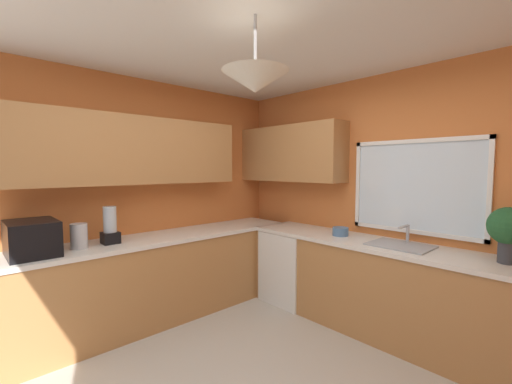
% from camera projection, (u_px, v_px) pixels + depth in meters
% --- Properties ---
extents(room_shell, '(4.04, 3.86, 2.66)m').
position_uv_depth(room_shell, '(264.00, 151.00, 2.74)').
color(room_shell, '#D17238').
rests_on(room_shell, ground_plane).
extents(counter_run_left, '(0.65, 3.47, 0.89)m').
position_uv_depth(counter_run_left, '(150.00, 279.00, 3.46)').
color(counter_run_left, '#AD7542').
rests_on(counter_run_left, ground_plane).
extents(counter_run_back, '(3.13, 0.65, 0.89)m').
position_uv_depth(counter_run_back, '(389.00, 290.00, 3.15)').
color(counter_run_back, '#AD7542').
rests_on(counter_run_back, ground_plane).
extents(dishwasher, '(0.60, 0.60, 0.85)m').
position_uv_depth(dishwasher, '(293.00, 266.00, 4.01)').
color(dishwasher, white).
rests_on(dishwasher, ground_plane).
extents(microwave, '(0.48, 0.36, 0.29)m').
position_uv_depth(microwave, '(32.00, 238.00, 2.73)').
color(microwave, black).
rests_on(microwave, counter_run_left).
extents(kettle, '(0.14, 0.14, 0.23)m').
position_uv_depth(kettle, '(79.00, 236.00, 2.95)').
color(kettle, '#B7B7BC').
rests_on(kettle, counter_run_left).
extents(sink_assembly, '(0.53, 0.40, 0.19)m').
position_uv_depth(sink_assembly, '(401.00, 245.00, 3.06)').
color(sink_assembly, '#9EA0A5').
rests_on(sink_assembly, counter_run_back).
extents(potted_plant, '(0.29, 0.29, 0.43)m').
position_uv_depth(potted_plant, '(509.00, 229.00, 2.49)').
color(potted_plant, '#38383D').
rests_on(potted_plant, counter_run_back).
extents(bowl, '(0.17, 0.17, 0.09)m').
position_uv_depth(bowl, '(340.00, 232.00, 3.52)').
color(bowl, '#4C7099').
rests_on(bowl, counter_run_back).
extents(blender_appliance, '(0.15, 0.15, 0.36)m').
position_uv_depth(blender_appliance, '(110.00, 227.00, 3.15)').
color(blender_appliance, black).
rests_on(blender_appliance, counter_run_left).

